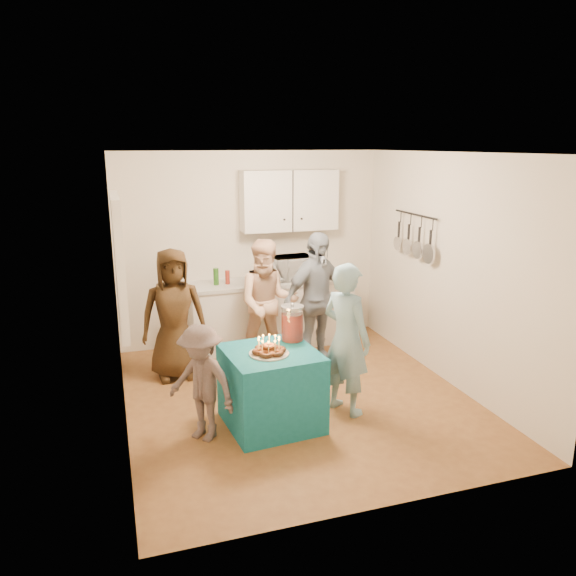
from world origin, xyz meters
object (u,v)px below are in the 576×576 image
object	(u,v)px
counter	(272,314)
woman_back_right	(316,300)
microwave	(292,268)
child_near_left	(201,383)
woman_back_left	(174,314)
punch_jar	(292,324)
man_birthday	(346,339)
party_table	(271,388)
woman_back_center	(268,303)

from	to	relation	value
counter	woman_back_right	bearing A→B (deg)	-68.62
microwave	child_near_left	distance (m)	2.80
woman_back_left	microwave	bearing A→B (deg)	22.15
microwave	child_near_left	xyz separation A→B (m)	(-1.60, -2.24, -0.51)
microwave	punch_jar	distance (m)	2.03
man_birthday	child_near_left	bearing A→B (deg)	68.19
party_table	punch_jar	bearing A→B (deg)	39.42
woman_back_right	child_near_left	xyz separation A→B (m)	(-1.65, -1.41, -0.28)
counter	woman_back_left	xyz separation A→B (m)	(-1.38, -0.71, 0.34)
counter	woman_back_center	xyz separation A→B (m)	(-0.24, -0.65, 0.36)
punch_jar	man_birthday	xyz separation A→B (m)	(0.51, -0.20, -0.15)
party_table	man_birthday	distance (m)	0.90
woman_back_right	woman_back_center	bearing A→B (deg)	140.28
party_table	man_birthday	size ratio (longest dim) A/B	0.54
man_birthday	woman_back_left	world-z (taller)	man_birthday
punch_jar	woman_back_left	world-z (taller)	woman_back_left
microwave	woman_back_right	xyz separation A→B (m)	(0.04, -0.83, -0.23)
party_table	counter	bearing A→B (deg)	73.66
microwave	punch_jar	world-z (taller)	microwave
man_birthday	woman_back_right	xyz separation A→B (m)	(0.16, 1.30, 0.05)
party_table	punch_jar	world-z (taller)	punch_jar
party_table	woman_back_left	bearing A→B (deg)	117.13
woman_back_right	party_table	bearing A→B (deg)	-147.78
punch_jar	woman_back_right	world-z (taller)	woman_back_right
woman_back_left	woman_back_center	world-z (taller)	woman_back_center
child_near_left	man_birthday	bearing A→B (deg)	52.08
punch_jar	man_birthday	size ratio (longest dim) A/B	0.22
counter	party_table	xyz separation A→B (m)	(-0.64, -2.17, -0.05)
man_birthday	woman_back_left	size ratio (longest dim) A/B	1.01
woman_back_left	woman_back_center	bearing A→B (deg)	2.01
counter	child_near_left	size ratio (longest dim) A/B	1.98
microwave	party_table	world-z (taller)	microwave
punch_jar	woman_back_left	size ratio (longest dim) A/B	0.22
microwave	man_birthday	world-z (taller)	man_birthday
woman_back_left	punch_jar	bearing A→B (deg)	-50.42
counter	microwave	distance (m)	0.70
microwave	woman_back_right	size ratio (longest dim) A/B	0.34
woman_back_left	woman_back_right	bearing A→B (deg)	-4.96
woman_back_center	man_birthday	bearing A→B (deg)	-63.84
woman_back_center	punch_jar	bearing A→B (deg)	-83.79
counter	woman_back_left	bearing A→B (deg)	-152.72
party_table	punch_jar	size ratio (longest dim) A/B	2.50
woman_back_left	child_near_left	distance (m)	1.54
counter	man_birthday	world-z (taller)	man_birthday
microwave	counter	bearing A→B (deg)	174.61
woman_back_left	woman_back_right	xyz separation A→B (m)	(1.71, -0.12, 0.06)
counter	microwave	size ratio (longest dim) A/B	3.93
microwave	party_table	distance (m)	2.46
punch_jar	party_table	bearing A→B (deg)	-140.58
punch_jar	woman_back_center	xyz separation A→B (m)	(0.11, 1.28, -0.14)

